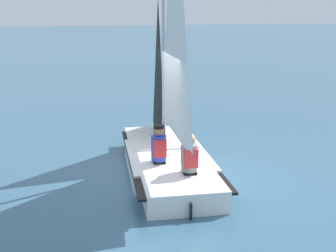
% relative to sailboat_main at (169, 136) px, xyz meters
% --- Properties ---
extents(ground_plane, '(260.00, 260.00, 0.00)m').
position_rel_sailboat_main_xyz_m(ground_plane, '(-0.02, -0.06, -0.81)').
color(ground_plane, '#38607A').
extents(sailboat_main, '(2.66, 4.51, 5.77)m').
position_rel_sailboat_main_xyz_m(sailboat_main, '(0.00, 0.00, 0.00)').
color(sailboat_main, white).
rests_on(sailboat_main, ground_plane).
extents(sailor_helm, '(0.36, 0.39, 1.16)m').
position_rel_sailboat_main_xyz_m(sailor_helm, '(0.38, 0.37, -0.17)').
color(sailor_helm, black).
rests_on(sailor_helm, ground_plane).
extents(sailor_crew, '(0.36, 0.39, 1.16)m').
position_rel_sailboat_main_xyz_m(sailor_crew, '(0.09, 1.14, -0.18)').
color(sailor_crew, black).
rests_on(sailor_crew, ground_plane).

